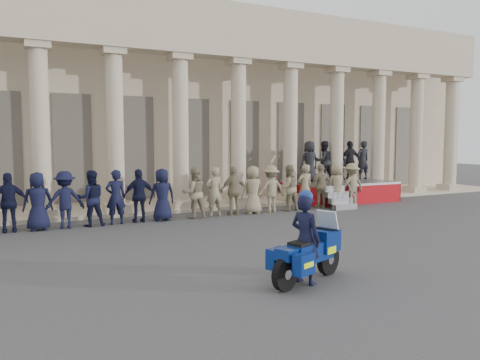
# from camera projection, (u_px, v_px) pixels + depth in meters

# --- Properties ---
(ground) EXTENTS (90.00, 90.00, 0.00)m
(ground) POSITION_uv_depth(u_px,v_px,m) (240.00, 259.00, 11.35)
(ground) COLOR #3A3A3C
(ground) RESTS_ON ground
(building) EXTENTS (40.00, 12.50, 9.00)m
(building) POSITION_uv_depth(u_px,v_px,m) (113.00, 108.00, 24.13)
(building) COLOR tan
(building) RESTS_ON ground
(officer_rank) EXTENTS (21.98, 0.71, 1.88)m
(officer_rank) POSITION_uv_depth(u_px,v_px,m) (107.00, 198.00, 15.89)
(officer_rank) COLOR black
(officer_rank) RESTS_ON ground
(reviewing_stand) EXTENTS (4.64, 4.36, 2.85)m
(reviewing_stand) POSITION_uv_depth(u_px,v_px,m) (336.00, 168.00, 22.35)
(reviewing_stand) COLOR gray
(reviewing_stand) RESTS_ON ground
(motorcycle) EXTENTS (2.09, 1.24, 1.40)m
(motorcycle) POSITION_uv_depth(u_px,v_px,m) (309.00, 253.00, 9.50)
(motorcycle) COLOR black
(motorcycle) RESTS_ON ground
(rider) EXTENTS (0.64, 0.77, 1.91)m
(rider) POSITION_uv_depth(u_px,v_px,m) (305.00, 237.00, 9.39)
(rider) COLOR black
(rider) RESTS_ON ground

